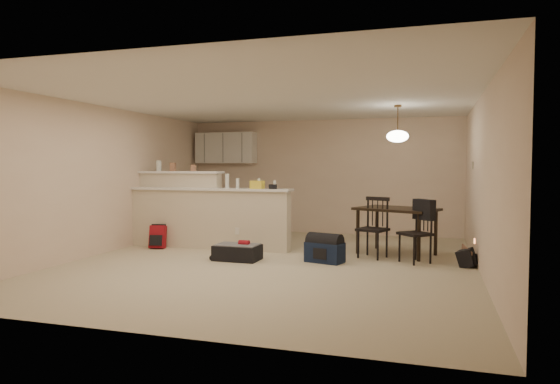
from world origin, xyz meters
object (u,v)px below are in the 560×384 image
at_px(red_backpack, 158,237).
at_px(black_daypack, 467,258).
at_px(navy_duffel, 325,252).
at_px(pendant_lamp, 398,136).
at_px(dining_chair_far, 415,232).
at_px(dining_table, 397,213).
at_px(suitcase, 237,253).
at_px(dining_chair_near, 373,228).

xyz_separation_m(red_backpack, black_daypack, (5.23, -0.12, -0.08)).
bearing_deg(black_daypack, navy_duffel, 113.68).
bearing_deg(black_daypack, pendant_lamp, 71.17).
relative_size(dining_chair_far, navy_duffel, 1.68).
bearing_deg(navy_duffel, dining_table, 61.36).
distance_m(pendant_lamp, black_daypack, 2.27).
distance_m(dining_table, navy_duffel, 1.53).
bearing_deg(pendant_lamp, dining_chair_far, -63.64).
relative_size(suitcase, black_daypack, 2.41).
relative_size(dining_table, navy_duffel, 2.61).
xyz_separation_m(dining_table, red_backpack, (-4.17, -0.62, -0.49)).
bearing_deg(black_daypack, red_backpack, 104.56).
height_order(pendant_lamp, red_backpack, pendant_lamp).
relative_size(dining_table, red_backpack, 3.63).
xyz_separation_m(dining_chair_near, red_backpack, (-3.82, -0.20, -0.29)).
bearing_deg(dining_chair_far, dining_table, 164.05).
relative_size(dining_chair_near, black_daypack, 3.37).
relative_size(pendant_lamp, dining_chair_far, 0.65).
distance_m(red_backpack, navy_duffel, 3.18).
relative_size(suitcase, navy_duffel, 1.23).
xyz_separation_m(dining_chair_far, suitcase, (-2.69, -0.59, -0.36)).
relative_size(dining_chair_far, black_daypack, 3.28).
bearing_deg(red_backpack, dining_chair_far, -12.93).
relative_size(red_backpack, navy_duffel, 0.72).
xyz_separation_m(dining_chair_far, red_backpack, (-4.49, 0.03, -0.27)).
bearing_deg(pendant_lamp, black_daypack, -34.70).
bearing_deg(red_backpack, pendant_lamp, -4.04).
height_order(dining_chair_near, red_backpack, dining_chair_near).
bearing_deg(suitcase, black_daypack, 9.59).
xyz_separation_m(dining_chair_near, black_daypack, (1.41, -0.32, -0.36)).
relative_size(pendant_lamp, black_daypack, 2.13).
xyz_separation_m(pendant_lamp, dining_chair_far, (0.32, -0.65, -1.51)).
distance_m(dining_chair_near, navy_duffel, 0.95).
bearing_deg(dining_chair_far, pendant_lamp, 164.05).
bearing_deg(navy_duffel, black_daypack, 23.77).
relative_size(dining_chair_near, red_backpack, 2.40).
bearing_deg(dining_chair_near, pendant_lamp, 70.59).
bearing_deg(pendant_lamp, navy_duffel, -134.59).
height_order(pendant_lamp, black_daypack, pendant_lamp).
distance_m(suitcase, black_daypack, 3.47).
bearing_deg(dining_table, red_backpack, -149.21).
relative_size(pendant_lamp, suitcase, 0.88).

